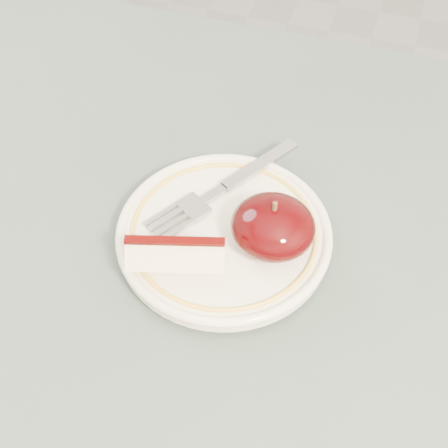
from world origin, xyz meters
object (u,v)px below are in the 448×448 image
(table, at_px, (84,374))
(apple_half, at_px, (273,227))
(plate, at_px, (224,234))
(fork, at_px, (223,188))

(table, relative_size, apple_half, 12.66)
(table, bearing_deg, apple_half, 40.13)
(plate, xyz_separation_m, fork, (-0.01, 0.04, 0.01))
(apple_half, bearing_deg, table, -139.87)
(table, relative_size, fork, 5.82)
(plate, relative_size, fork, 1.22)
(fork, bearing_deg, plate, -129.80)
(table, xyz_separation_m, apple_half, (0.14, 0.12, 0.13))
(table, distance_m, plate, 0.18)
(plate, bearing_deg, fork, 108.28)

